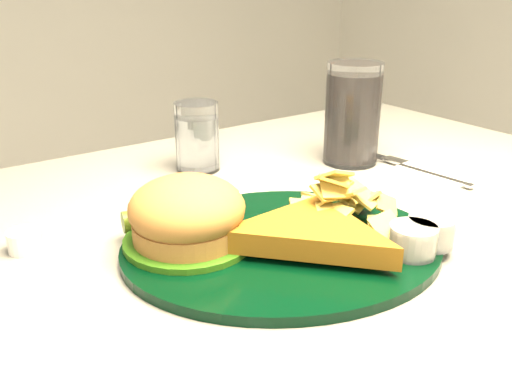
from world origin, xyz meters
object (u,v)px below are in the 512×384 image
dinner_plate (283,217)px  cola_glass (353,114)px  water_glass (197,137)px  fork_napkin (429,173)px

dinner_plate → cola_glass: 0.33m
cola_glass → water_glass: bearing=153.5°
dinner_plate → fork_napkin: bearing=33.1°
water_glass → fork_napkin: (0.26, -0.23, -0.05)m
fork_napkin → cola_glass: bearing=105.2°
cola_glass → fork_napkin: bearing=-68.8°
dinner_plate → water_glass: 0.29m
cola_glass → fork_napkin: (0.05, -0.12, -0.07)m
cola_glass → fork_napkin: 0.15m
dinner_plate → water_glass: size_ratio=3.38×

